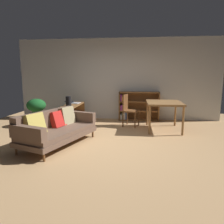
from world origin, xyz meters
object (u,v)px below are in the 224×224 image
Objects in this scene: potted_floor_plant at (36,108)px; bookshelf at (136,106)px; media_console at (73,115)px; desk_speaker at (69,101)px; dining_chair_near at (129,109)px; fabric_couch at (56,127)px; dining_table at (164,105)px; open_laptop at (74,103)px.

bookshelf is (2.94, 1.15, -0.07)m from potted_floor_plant.
media_console is 1.58× the size of potted_floor_plant.
dining_chair_near is (1.68, 0.40, -0.25)m from desk_speaker.
fabric_couch is 1.50m from desk_speaker.
bookshelf reaches higher than desk_speaker.
desk_speaker is 2.66m from dining_table.
desk_speaker is at bearing -178.02° from dining_table.
fabric_couch reaches higher than media_console.
desk_speaker is 0.28× the size of dining_chair_near.
fabric_couch is 1.54× the size of media_console.
dining_table is (2.68, -0.47, 0.03)m from open_laptop.
dining_chair_near is at bearing 1.88° from media_console.
potted_floor_plant is at bearing -168.72° from media_console.
bookshelf is at bearing 75.69° from dining_chair_near.
dining_chair_near reaches higher than fabric_couch.
potted_floor_plant is at bearing 179.24° from dining_table.
media_console is 1.68m from dining_chair_near.
dining_chair_near is (1.67, 0.05, 0.20)m from media_console.
media_console is at bearing -77.62° from open_laptop.
dining_table is (2.65, 0.09, -0.08)m from desk_speaker.
fabric_couch is at bearing -84.48° from open_laptop.
dining_table reaches higher than media_console.
dining_table reaches higher than fabric_couch.
fabric_couch is 4.34× the size of open_laptop.
open_laptop is (-0.19, 2.00, 0.28)m from fabric_couch.
media_console is 2.12m from bookshelf.
bookshelf reaches higher than open_laptop.
fabric_couch is 2.42× the size of potted_floor_plant.
dining_table is at bearing -58.11° from bookshelf.
potted_floor_plant is 0.87× the size of dining_chair_near.
media_console is at bearing -178.12° from dining_chair_near.
bookshelf is (-0.74, 1.20, -0.23)m from dining_table.
fabric_couch is 2.94m from dining_table.
desk_speaker is 1.07m from potted_floor_plant.
dining_chair_near is at bearing 5.56° from potted_floor_plant.
fabric_couch is 1.99m from potted_floor_plant.
bookshelf reaches higher than fabric_couch.
potted_floor_plant is (-1.01, -0.42, -0.12)m from open_laptop.
desk_speaker is at bearing -146.00° from bookshelf.
media_console is 2.83× the size of open_laptop.
media_console is at bearing 11.28° from potted_floor_plant.
bookshelf is (1.91, 1.29, -0.31)m from desk_speaker.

